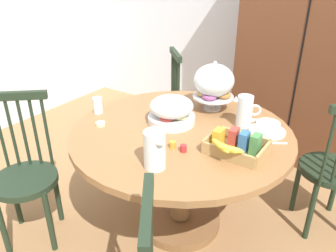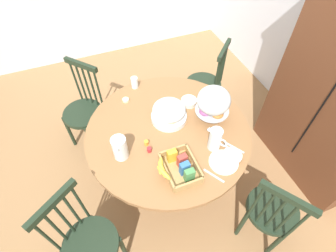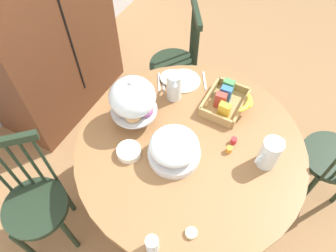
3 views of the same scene
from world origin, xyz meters
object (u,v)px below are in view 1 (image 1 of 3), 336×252
object	(u,v)px
windsor_chair_near_window	(26,178)
china_plate_large	(267,131)
windsor_chair_far_side	(160,109)
orange_juice_pitcher	(244,113)
dining_table	(181,156)
cereal_bowl	(177,104)
china_plate_small	(268,123)
cereal_basket	(236,145)
windsor_chair_facing_door	(333,172)
wooden_armoire	(309,50)
drinking_glass	(98,105)
pastry_stand_with_dome	(213,82)
butter_dish	(100,124)
fruit_platter_covered	(172,111)
milk_pitcher	(155,151)

from	to	relation	value
windsor_chair_near_window	china_plate_large	xyz separation A→B (m)	(1.20, 0.89, 0.29)
windsor_chair_far_side	orange_juice_pitcher	distance (m)	1.12
dining_table	cereal_bowl	bearing A→B (deg)	127.13
dining_table	china_plate_small	bearing A→B (deg)	40.21
cereal_bowl	cereal_basket	bearing A→B (deg)	-30.49
windsor_chair_far_side	orange_juice_pitcher	size ratio (longest dim) A/B	4.87
windsor_chair_near_window	windsor_chair_facing_door	xyz separation A→B (m)	(1.58, 1.15, 0.00)
windsor_chair_near_window	cereal_basket	world-z (taller)	windsor_chair_near_window
wooden_armoire	china_plate_large	bearing A→B (deg)	-86.19
china_plate_large	drinking_glass	xyz separation A→B (m)	(-1.05, -0.37, 0.05)
windsor_chair_far_side	china_plate_small	size ratio (longest dim) A/B	6.50
wooden_armoire	pastry_stand_with_dome	distance (m)	1.12
windsor_chair_far_side	china_plate_small	xyz separation A→B (m)	(1.09, -0.36, 0.30)
dining_table	butter_dish	size ratio (longest dim) A/B	22.64
china_plate_large	china_plate_small	bearing A→B (deg)	105.63
fruit_platter_covered	cereal_bowl	size ratio (longest dim) A/B	2.14
windsor_chair_far_side	cereal_basket	world-z (taller)	windsor_chair_far_side
windsor_chair_near_window	drinking_glass	distance (m)	0.64
cereal_basket	drinking_glass	world-z (taller)	cereal_basket
wooden_armoire	pastry_stand_with_dome	xyz separation A→B (m)	(-0.36, -1.06, -0.05)
drinking_glass	china_plate_large	bearing A→B (deg)	19.21
wooden_armoire	butter_dish	xyz separation A→B (m)	(-0.82, -1.68, -0.23)
pastry_stand_with_dome	milk_pitcher	world-z (taller)	pastry_stand_with_dome
wooden_armoire	windsor_chair_facing_door	world-z (taller)	wooden_armoire
windsor_chair_far_side	orange_juice_pitcher	world-z (taller)	windsor_chair_far_side
dining_table	windsor_chair_far_side	world-z (taller)	windsor_chair_far_side
dining_table	cereal_bowl	size ratio (longest dim) A/B	9.70
fruit_platter_covered	china_plate_small	world-z (taller)	fruit_platter_covered
dining_table	pastry_stand_with_dome	distance (m)	0.54
pastry_stand_with_dome	milk_pitcher	bearing A→B (deg)	-83.21
china_plate_large	fruit_platter_covered	bearing A→B (deg)	-158.58
wooden_armoire	cereal_bowl	size ratio (longest dim) A/B	14.00
milk_pitcher	butter_dish	distance (m)	0.60
windsor_chair_near_window	windsor_chair_far_side	xyz separation A→B (m)	(0.09, 1.34, 0.00)
dining_table	pastry_stand_with_dome	world-z (taller)	pastry_stand_with_dome
windsor_chair_near_window	china_plate_small	size ratio (longest dim) A/B	6.50
wooden_armoire	milk_pitcher	bearing A→B (deg)	-98.00
butter_dish	windsor_chair_facing_door	bearing A→B (deg)	30.42
windsor_chair_facing_door	orange_juice_pitcher	distance (m)	0.71
wooden_armoire	cereal_basket	xyz separation A→B (m)	(0.02, -1.51, -0.20)
windsor_chair_facing_door	drinking_glass	xyz separation A→B (m)	(-1.43, -0.62, 0.34)
windsor_chair_facing_door	drinking_glass	size ratio (longest dim) A/B	8.86
wooden_armoire	orange_juice_pitcher	xyz separation A→B (m)	(-0.08, -1.18, -0.15)
china_plate_small	china_plate_large	bearing A→B (deg)	-74.37
dining_table	windsor_chair_facing_door	size ratio (longest dim) A/B	1.39
fruit_platter_covered	drinking_glass	xyz separation A→B (m)	(-0.50, -0.15, -0.03)
fruit_platter_covered	milk_pitcher	size ratio (longest dim) A/B	1.49
fruit_platter_covered	butter_dish	distance (m)	0.46
windsor_chair_facing_door	butter_dish	distance (m)	1.52
pastry_stand_with_dome	drinking_glass	xyz separation A→B (m)	(-0.61, -0.48, -0.14)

